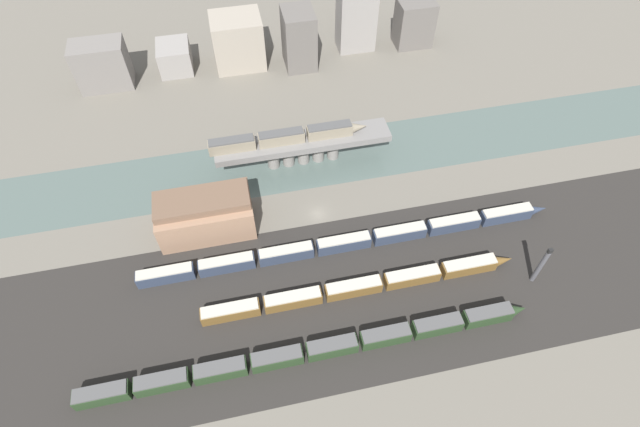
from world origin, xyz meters
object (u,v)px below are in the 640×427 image
object	(u,v)px
train_yard_far	(350,242)
warehouse_building	(205,214)
signal_tower	(541,266)
train_on_bridge	(287,137)
train_yard_near	(312,351)
train_yard_mid	(361,287)

from	to	relation	value
train_yard_far	warehouse_building	distance (m)	35.26
warehouse_building	signal_tower	world-z (taller)	signal_tower
train_on_bridge	train_yard_near	distance (m)	55.83
train_yard_far	signal_tower	world-z (taller)	signal_tower
signal_tower	warehouse_building	bearing A→B (deg)	156.63
train_yard_near	train_yard_mid	bearing A→B (deg)	42.24
signal_tower	train_yard_far	bearing A→B (deg)	155.41
train_yard_near	train_yard_far	distance (m)	28.48
train_yard_near	train_yard_mid	size ratio (longest dim) A/B	1.31
train_on_bridge	train_yard_far	distance (m)	32.80
train_yard_near	signal_tower	xyz separation A→B (m)	(52.83, 6.99, 4.13)
train_yard_mid	train_yard_far	size ratio (longest dim) A/B	0.72
train_yard_mid	warehouse_building	bearing A→B (deg)	141.77
train_yard_mid	signal_tower	bearing A→B (deg)	-8.02
train_yard_mid	train_yard_far	xyz separation A→B (m)	(0.55, 12.13, 0.13)
train_yard_near	train_on_bridge	bearing A→B (deg)	84.84
train_on_bridge	train_yard_near	bearing A→B (deg)	-95.16
train_yard_mid	signal_tower	size ratio (longest dim) A/B	5.86
train_on_bridge	train_yard_near	size ratio (longest dim) A/B	0.44
train_on_bridge	warehouse_building	xyz separation A→B (m)	(-23.22, -17.32, -4.56)
train_yard_far	signal_tower	size ratio (longest dim) A/B	8.19
train_yard_far	train_yard_mid	bearing A→B (deg)	-92.59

